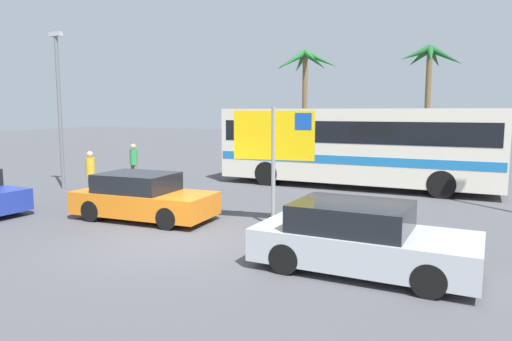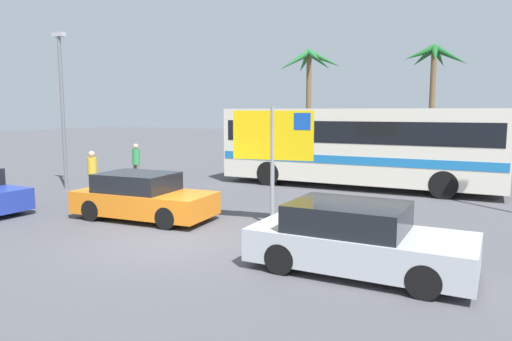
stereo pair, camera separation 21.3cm
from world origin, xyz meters
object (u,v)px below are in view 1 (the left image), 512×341
object	(u,v)px
ferry_sign	(275,140)
car_silver	(361,238)
bus_front_coach	(355,143)
pedestrian_by_bus	(134,161)
car_orange	(143,197)
pedestrian_crossing_lot	(91,171)

from	to	relation	value
ferry_sign	car_silver	size ratio (longest dim) A/B	0.76
bus_front_coach	car_silver	distance (m)	10.34
car_silver	pedestrian_by_bus	xyz separation A→B (m)	(-11.13, 6.60, 0.38)
bus_front_coach	car_orange	size ratio (longest dim) A/B	2.67
ferry_sign	car_orange	xyz separation A→B (m)	(-3.73, -0.89, -1.69)
car_orange	pedestrian_crossing_lot	world-z (taller)	pedestrian_crossing_lot
car_silver	car_orange	size ratio (longest dim) A/B	1.03
bus_front_coach	car_orange	bearing A→B (deg)	-116.00
car_silver	pedestrian_crossing_lot	distance (m)	10.58
ferry_sign	car_orange	size ratio (longest dim) A/B	0.78
bus_front_coach	ferry_sign	bearing A→B (deg)	-92.42
bus_front_coach	pedestrian_by_bus	distance (m)	9.20
ferry_sign	car_silver	bearing A→B (deg)	-49.55
car_orange	pedestrian_by_bus	xyz separation A→B (m)	(-4.49, 4.96, 0.38)
bus_front_coach	ferry_sign	xyz separation A→B (m)	(-0.31, -7.41, 0.54)
bus_front_coach	pedestrian_crossing_lot	distance (m)	10.16
bus_front_coach	car_orange	world-z (taller)	bus_front_coach
car_orange	bus_front_coach	bearing A→B (deg)	60.42
ferry_sign	pedestrian_by_bus	size ratio (longest dim) A/B	1.86
car_silver	bus_front_coach	bearing A→B (deg)	105.62
bus_front_coach	ferry_sign	world-z (taller)	ferry_sign
car_orange	pedestrian_crossing_lot	bearing A→B (deg)	152.99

